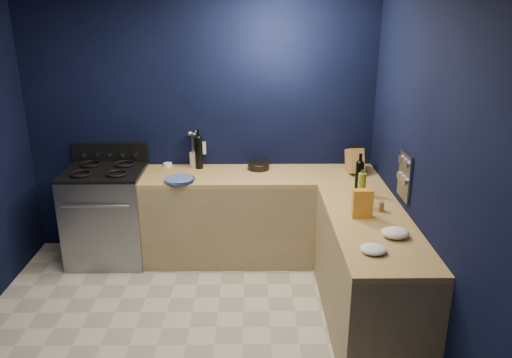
{
  "coord_description": "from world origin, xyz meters",
  "views": [
    {
      "loc": [
        0.5,
        -3.23,
        2.49
      ],
      "look_at": [
        0.55,
        1.0,
        1.0
      ],
      "focal_mm": 35.35,
      "sensor_mm": 36.0,
      "label": 1
    }
  ],
  "objects_px": {
    "utensil_crock": "(195,159)",
    "gas_range": "(108,216)",
    "plate_stack": "(179,180)",
    "crouton_bag": "(362,204)",
    "knife_block": "(355,161)"
  },
  "relations": [
    {
      "from": "gas_range",
      "to": "crouton_bag",
      "type": "distance_m",
      "value": 2.59
    },
    {
      "from": "utensil_crock",
      "to": "gas_range",
      "type": "bearing_deg",
      "value": -162.7
    },
    {
      "from": "gas_range",
      "to": "utensil_crock",
      "type": "distance_m",
      "value": 1.04
    },
    {
      "from": "plate_stack",
      "to": "utensil_crock",
      "type": "xyz_separation_m",
      "value": [
        0.1,
        0.47,
        0.06
      ]
    },
    {
      "from": "gas_range",
      "to": "plate_stack",
      "type": "relative_size",
      "value": 3.45
    },
    {
      "from": "gas_range",
      "to": "crouton_bag",
      "type": "xyz_separation_m",
      "value": [
        2.3,
        -1.05,
        0.55
      ]
    },
    {
      "from": "utensil_crock",
      "to": "crouton_bag",
      "type": "height_order",
      "value": "crouton_bag"
    },
    {
      "from": "gas_range",
      "to": "crouton_bag",
      "type": "relative_size",
      "value": 4.02
    },
    {
      "from": "plate_stack",
      "to": "crouton_bag",
      "type": "distance_m",
      "value": 1.75
    },
    {
      "from": "utensil_crock",
      "to": "knife_block",
      "type": "distance_m",
      "value": 1.6
    },
    {
      "from": "crouton_bag",
      "to": "utensil_crock",
      "type": "bearing_deg",
      "value": 137.21
    },
    {
      "from": "plate_stack",
      "to": "crouton_bag",
      "type": "relative_size",
      "value": 1.17
    },
    {
      "from": "knife_block",
      "to": "plate_stack",
      "type": "bearing_deg",
      "value": -177.54
    },
    {
      "from": "gas_range",
      "to": "plate_stack",
      "type": "bearing_deg",
      "value": -14.96
    },
    {
      "from": "plate_stack",
      "to": "utensil_crock",
      "type": "bearing_deg",
      "value": 77.58
    }
  ]
}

